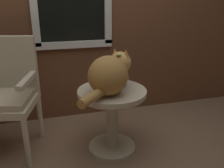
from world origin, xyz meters
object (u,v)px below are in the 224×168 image
object	(u,v)px
wicker_chair	(4,90)
wicker_side_table	(112,108)
pewter_vase_with_ivy	(121,76)
cat	(110,74)

from	to	relation	value
wicker_chair	wicker_side_table	bearing A→B (deg)	-17.98
wicker_side_table	pewter_vase_with_ivy	distance (m)	0.28
cat	pewter_vase_with_ivy	xyz separation A→B (m)	(0.13, 0.11, -0.07)
wicker_side_table	wicker_chair	xyz separation A→B (m)	(-0.85, 0.28, 0.15)
cat	pewter_vase_with_ivy	distance (m)	0.18
wicker_side_table	pewter_vase_with_ivy	bearing A→B (deg)	30.73
wicker_side_table	wicker_chair	bearing A→B (deg)	162.02
wicker_side_table	wicker_chair	distance (m)	0.91
cat	wicker_side_table	bearing A→B (deg)	59.73
wicker_chair	pewter_vase_with_ivy	xyz separation A→B (m)	(0.95, -0.22, 0.11)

